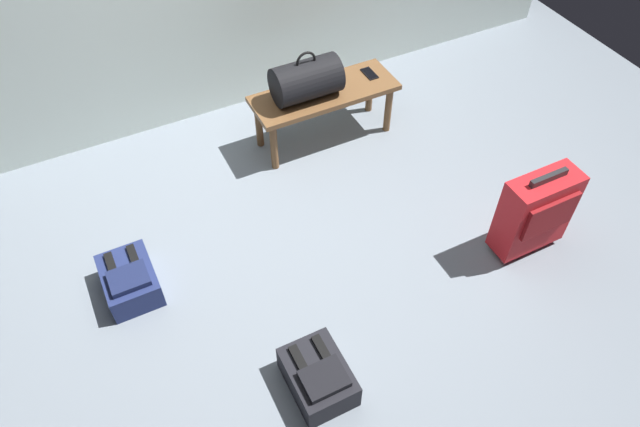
{
  "coord_description": "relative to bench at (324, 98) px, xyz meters",
  "views": [
    {
      "loc": [
        -0.87,
        -1.97,
        2.77
      ],
      "look_at": [
        0.15,
        0.06,
        0.25
      ],
      "focal_mm": 32.94,
      "sensor_mm": 36.0,
      "label": 1
    }
  ],
  "objects": [
    {
      "name": "ground_plane",
      "position": [
        -0.61,
        -0.91,
        -0.34
      ],
      "size": [
        6.6,
        6.6,
        0.0
      ],
      "primitive_type": "plane",
      "color": "slate"
    },
    {
      "name": "bench",
      "position": [
        0.0,
        0.0,
        0.0
      ],
      "size": [
        1.0,
        0.36,
        0.4
      ],
      "color": "brown",
      "rests_on": "ground"
    },
    {
      "name": "duffel_bag_black",
      "position": [
        -0.13,
        0.0,
        0.19
      ],
      "size": [
        0.44,
        0.26,
        0.34
      ],
      "color": "black",
      "rests_on": "bench"
    },
    {
      "name": "cell_phone",
      "position": [
        0.37,
        0.03,
        0.07
      ],
      "size": [
        0.07,
        0.14,
        0.01
      ],
      "color": "black",
      "rests_on": "bench"
    },
    {
      "name": "suitcase_upright_red",
      "position": [
        0.62,
        -1.43,
        -0.03
      ],
      "size": [
        0.43,
        0.21,
        0.6
      ],
      "color": "red",
      "rests_on": "ground"
    },
    {
      "name": "backpack_navy",
      "position": [
        -1.57,
        -0.7,
        -0.25
      ],
      "size": [
        0.28,
        0.38,
        0.21
      ],
      "color": "navy",
      "rests_on": "ground"
    },
    {
      "name": "backpack_dark",
      "position": [
        -0.89,
        -1.69,
        -0.25
      ],
      "size": [
        0.28,
        0.38,
        0.21
      ],
      "color": "black",
      "rests_on": "ground"
    }
  ]
}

